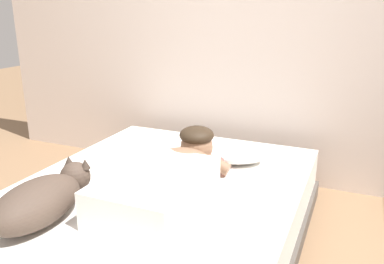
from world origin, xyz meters
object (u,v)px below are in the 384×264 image
at_px(pillow, 224,151).
at_px(cell_phone, 172,183).
at_px(coffee_cup, 216,165).
at_px(dog, 43,199).
at_px(person_lying, 169,177).
at_px(bed, 152,221).

bearing_deg(pillow, cell_phone, -107.59).
bearing_deg(coffee_cup, dog, -121.76).
bearing_deg(person_lying, bed, 177.00).
xyz_separation_m(pillow, person_lying, (-0.09, -0.60, 0.05)).
height_order(pillow, coffee_cup, pillow).
relative_size(pillow, coffee_cup, 4.16).
height_order(pillow, dog, dog).
distance_m(bed, dog, 0.61).
xyz_separation_m(person_lying, coffee_cup, (0.11, 0.40, -0.07)).
bearing_deg(pillow, person_lying, -98.64).
relative_size(person_lying, coffee_cup, 7.36).
distance_m(coffee_cup, cell_phone, 0.31).
distance_m(pillow, dog, 1.15).
height_order(pillow, person_lying, person_lying).
bearing_deg(cell_phone, person_lying, -69.13).
bearing_deg(coffee_cup, cell_phone, -122.39).
xyz_separation_m(bed, coffee_cup, (0.22, 0.39, 0.22)).
bearing_deg(person_lying, dog, -132.95).
height_order(bed, person_lying, person_lying).
bearing_deg(cell_phone, coffee_cup, 57.61).
height_order(bed, dog, dog).
distance_m(bed, pillow, 0.67).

